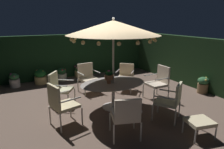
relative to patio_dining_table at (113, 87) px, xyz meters
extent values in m
cube|color=brown|center=(-0.02, 0.18, -0.62)|extent=(7.49, 7.67, 0.02)
cube|color=#163219|center=(-0.02, 3.87, 0.30)|extent=(7.49, 0.30, 1.82)
cube|color=#1D371C|center=(3.57, 0.18, 0.30)|extent=(0.30, 7.67, 1.82)
cylinder|color=silver|center=(0.00, 0.00, -0.60)|extent=(0.62, 0.62, 0.03)
cylinder|color=silver|center=(0.00, 0.00, -0.26)|extent=(0.09, 0.09, 0.71)
ellipsoid|color=#B1A9A2|center=(0.00, 0.00, 0.11)|extent=(1.87, 1.30, 0.03)
cylinder|color=beige|center=(0.00, 0.00, 0.48)|extent=(0.06, 0.06, 2.18)
cone|color=#D6B684|center=(0.00, 0.00, 1.62)|extent=(2.46, 2.46, 0.37)
sphere|color=beige|center=(0.00, 0.00, 1.85)|extent=(0.07, 0.07, 0.07)
sphere|color=#F9DB8C|center=(1.08, -0.03, 1.33)|extent=(0.09, 0.09, 0.09)
sphere|color=#F9DB8C|center=(0.99, 0.45, 1.33)|extent=(0.09, 0.09, 0.09)
sphere|color=#F9DB8C|center=(0.80, 0.73, 1.33)|extent=(0.09, 0.09, 0.09)
sphere|color=#F9DB8C|center=(0.43, 0.99, 1.33)|extent=(0.09, 0.09, 0.09)
sphere|color=#F9DB8C|center=(-0.03, 1.08, 1.33)|extent=(0.09, 0.09, 0.09)
sphere|color=#F9DB8C|center=(-0.38, 1.02, 1.33)|extent=(0.09, 0.09, 0.09)
sphere|color=#F9DB8C|center=(-0.80, 0.73, 1.33)|extent=(0.09, 0.09, 0.09)
sphere|color=#F9DB8C|center=(-1.01, 0.38, 1.33)|extent=(0.09, 0.09, 0.09)
sphere|color=#F9DB8C|center=(-1.08, -0.05, 1.33)|extent=(0.09, 0.09, 0.09)
sphere|color=#F9DB8C|center=(-0.99, -0.44, 1.33)|extent=(0.09, 0.09, 0.09)
sphere|color=#F9DB8C|center=(-0.76, -0.77, 1.33)|extent=(0.09, 0.09, 0.09)
sphere|color=#F9DB8C|center=(-0.40, -1.01, 1.33)|extent=(0.09, 0.09, 0.09)
sphere|color=#F9DB8C|center=(0.03, -1.08, 1.33)|extent=(0.09, 0.09, 0.09)
sphere|color=#F9DB8C|center=(0.44, -0.99, 1.33)|extent=(0.09, 0.09, 0.09)
sphere|color=#F9DB8C|center=(0.75, -0.79, 1.33)|extent=(0.09, 0.09, 0.09)
sphere|color=#F9DB8C|center=(1.01, -0.38, 1.33)|extent=(0.09, 0.09, 0.09)
cylinder|color=#A76644|center=(-0.13, 0.00, 0.19)|extent=(0.11, 0.11, 0.11)
cylinder|color=#AB6C4A|center=(-0.13, 0.00, 0.31)|extent=(0.24, 0.24, 0.13)
ellipsoid|color=#15471F|center=(-0.13, 0.00, 0.42)|extent=(0.21, 0.21, 0.12)
sphere|color=#B0318A|center=(-0.13, 0.00, 0.46)|extent=(0.07, 0.07, 0.07)
cylinder|color=beige|center=(0.17, 1.24, -0.40)|extent=(0.04, 0.04, 0.43)
cylinder|color=beige|center=(-0.41, 1.18, -0.40)|extent=(0.04, 0.04, 0.43)
cylinder|color=beige|center=(0.11, 1.80, -0.40)|extent=(0.04, 0.04, 0.43)
cylinder|color=beige|center=(-0.47, 1.74, -0.40)|extent=(0.04, 0.04, 0.43)
cube|color=beige|center=(-0.15, 1.49, -0.15)|extent=(0.62, 0.60, 0.07)
cube|color=beige|center=(-0.18, 1.76, 0.13)|extent=(0.56, 0.12, 0.48)
cylinder|color=beige|center=(0.14, 1.52, 0.09)|extent=(0.09, 0.53, 0.04)
cylinder|color=beige|center=(-0.44, 1.46, 0.09)|extent=(0.09, 0.53, 0.04)
cylinder|color=silver|center=(-0.84, 0.94, -0.40)|extent=(0.04, 0.04, 0.42)
cylinder|color=silver|center=(-1.16, 0.49, -0.40)|extent=(0.04, 0.04, 0.42)
cylinder|color=silver|center=(-1.28, 1.26, -0.40)|extent=(0.04, 0.04, 0.42)
cylinder|color=silver|center=(-1.60, 0.80, -0.40)|extent=(0.04, 0.04, 0.42)
cube|color=beige|center=(-1.22, 0.87, -0.15)|extent=(0.75, 0.75, 0.07)
cube|color=beige|center=(-1.43, 1.02, 0.12)|extent=(0.36, 0.47, 0.46)
cylinder|color=silver|center=(-1.06, 1.10, 0.06)|extent=(0.44, 0.33, 0.04)
cylinder|color=silver|center=(-1.38, 0.64, 0.06)|extent=(0.44, 0.33, 0.04)
cylinder|color=beige|center=(-1.25, -0.03, -0.38)|extent=(0.04, 0.04, 0.45)
cylinder|color=beige|center=(-1.12, -0.55, -0.38)|extent=(0.04, 0.04, 0.45)
cylinder|color=beige|center=(-1.79, -0.16, -0.38)|extent=(0.04, 0.04, 0.45)
cylinder|color=beige|center=(-1.66, -0.69, -0.38)|extent=(0.04, 0.04, 0.45)
cube|color=beige|center=(-1.45, -0.36, -0.12)|extent=(0.65, 0.65, 0.07)
cube|color=beige|center=(-1.71, -0.42, 0.17)|extent=(0.18, 0.52, 0.52)
cylinder|color=beige|center=(-1.52, -0.09, 0.11)|extent=(0.52, 0.16, 0.04)
cylinder|color=beige|center=(-1.39, -0.62, 0.11)|extent=(0.52, 0.16, 0.04)
cylinder|color=beige|center=(-0.65, -1.08, -0.40)|extent=(0.04, 0.04, 0.43)
cylinder|color=beige|center=(-0.12, -1.26, -0.40)|extent=(0.04, 0.04, 0.43)
cylinder|color=beige|center=(-0.82, -1.59, -0.40)|extent=(0.04, 0.04, 0.43)
cylinder|color=beige|center=(-0.29, -1.76, -0.40)|extent=(0.04, 0.04, 0.43)
cube|color=beige|center=(-0.47, -1.42, -0.15)|extent=(0.69, 0.67, 0.07)
cube|color=beige|center=(-0.55, -1.66, 0.11)|extent=(0.53, 0.23, 0.45)
cylinder|color=beige|center=(-0.74, -1.33, 0.05)|extent=(0.19, 0.50, 0.04)
cylinder|color=beige|center=(-0.20, -1.51, 0.05)|extent=(0.19, 0.50, 0.04)
cylinder|color=silver|center=(0.48, -1.15, -0.40)|extent=(0.04, 0.04, 0.42)
cylinder|color=silver|center=(0.92, -0.85, -0.40)|extent=(0.04, 0.04, 0.42)
cylinder|color=silver|center=(0.80, -1.61, -0.40)|extent=(0.04, 0.04, 0.42)
cylinder|color=silver|center=(1.24, -1.30, -0.40)|extent=(0.04, 0.04, 0.42)
cube|color=beige|center=(0.86, -1.23, -0.16)|extent=(0.74, 0.75, 0.07)
cube|color=beige|center=(1.01, -1.44, 0.11)|extent=(0.45, 0.34, 0.47)
cylinder|color=silver|center=(0.64, -1.38, 0.05)|extent=(0.33, 0.46, 0.04)
cylinder|color=silver|center=(1.08, -1.07, 0.05)|extent=(0.33, 0.46, 0.04)
cylinder|color=silver|center=(1.21, -0.30, -0.39)|extent=(0.04, 0.04, 0.44)
cylinder|color=silver|center=(1.22, 0.25, -0.39)|extent=(0.04, 0.04, 0.44)
cylinder|color=silver|center=(1.77, -0.31, -0.39)|extent=(0.04, 0.04, 0.44)
cylinder|color=silver|center=(1.78, 0.24, -0.39)|extent=(0.04, 0.04, 0.44)
cube|color=beige|center=(1.50, -0.03, -0.13)|extent=(0.56, 0.56, 0.07)
cube|color=beige|center=(1.76, -0.04, 0.16)|extent=(0.07, 0.53, 0.52)
cylinder|color=silver|center=(1.49, -0.31, 0.11)|extent=(0.53, 0.05, 0.04)
cylinder|color=silver|center=(1.50, 0.25, 0.11)|extent=(0.53, 0.05, 0.04)
cylinder|color=silver|center=(1.04, 0.70, -0.40)|extent=(0.04, 0.04, 0.42)
cylinder|color=silver|center=(0.65, 1.07, -0.40)|extent=(0.04, 0.04, 0.42)
cylinder|color=silver|center=(1.42, 1.10, -0.40)|extent=(0.04, 0.04, 0.42)
cylinder|color=silver|center=(1.03, 1.47, -0.40)|extent=(0.04, 0.04, 0.42)
cube|color=beige|center=(1.03, 1.08, -0.15)|extent=(0.75, 0.75, 0.07)
cube|color=beige|center=(1.22, 1.27, 0.10)|extent=(0.41, 0.40, 0.42)
cylinder|color=silver|center=(1.23, 0.90, 0.08)|extent=(0.39, 0.41, 0.04)
cylinder|color=silver|center=(0.84, 1.27, 0.08)|extent=(0.39, 0.41, 0.04)
cylinder|color=beige|center=(0.73, -1.91, -0.46)|extent=(0.03, 0.03, 0.31)
cylinder|color=beige|center=(1.21, -2.02, -0.46)|extent=(0.03, 0.03, 0.31)
cylinder|color=beige|center=(0.64, -2.33, -0.46)|extent=(0.03, 0.03, 0.31)
cylinder|color=beige|center=(1.12, -2.44, -0.46)|extent=(0.03, 0.03, 0.31)
cube|color=beige|center=(0.93, -2.17, -0.26)|extent=(0.61, 0.56, 0.08)
cylinder|color=tan|center=(-1.48, 3.26, -0.46)|extent=(0.46, 0.46, 0.29)
ellipsoid|color=#185321|center=(-1.48, 3.26, -0.20)|extent=(0.43, 0.43, 0.30)
sphere|color=#D68C46|center=(-1.35, 3.30, -0.14)|extent=(0.10, 0.10, 0.10)
sphere|color=orange|center=(-1.38, 3.39, -0.18)|extent=(0.11, 0.11, 0.11)
sphere|color=#D97F44|center=(-1.57, 3.42, -0.12)|extent=(0.10, 0.10, 0.10)
sphere|color=orange|center=(-1.63, 3.25, -0.15)|extent=(0.09, 0.09, 0.09)
sphere|color=orange|center=(-1.51, 3.14, -0.18)|extent=(0.08, 0.08, 0.08)
sphere|color=orange|center=(-1.39, 3.17, -0.10)|extent=(0.07, 0.07, 0.07)
cylinder|color=tan|center=(0.15, 3.52, -0.48)|extent=(0.36, 0.36, 0.27)
ellipsoid|color=#265123|center=(0.15, 3.52, -0.24)|extent=(0.36, 0.36, 0.25)
sphere|color=#E35A66|center=(0.28, 3.56, -0.21)|extent=(0.10, 0.10, 0.10)
sphere|color=#E54C70|center=(0.16, 3.67, -0.21)|extent=(0.06, 0.06, 0.06)
sphere|color=#D34C7A|center=(0.04, 3.61, -0.15)|extent=(0.09, 0.09, 0.09)
sphere|color=#E55E77|center=(0.07, 3.42, -0.18)|extent=(0.09, 0.09, 0.09)
sphere|color=#DE4A68|center=(0.19, 3.45, -0.18)|extent=(0.11, 0.11, 0.11)
cylinder|color=olive|center=(3.27, -0.36, -0.45)|extent=(0.35, 0.35, 0.33)
ellipsoid|color=#2E6139|center=(3.27, -0.36, -0.18)|extent=(0.37, 0.37, 0.26)
sphere|color=#F9CD51|center=(3.42, -0.33, -0.11)|extent=(0.08, 0.08, 0.08)
sphere|color=#F3D14B|center=(3.18, -0.26, -0.14)|extent=(0.09, 0.09, 0.09)
sphere|color=#DBC954|center=(3.21, -0.48, -0.12)|extent=(0.09, 0.09, 0.09)
cylinder|color=beige|center=(-0.64, 3.38, -0.47)|extent=(0.42, 0.42, 0.28)
ellipsoid|color=#204E27|center=(-0.64, 3.38, -0.23)|extent=(0.38, 0.38, 0.26)
sphere|color=red|center=(-0.49, 3.36, -0.18)|extent=(0.07, 0.07, 0.07)
sphere|color=red|center=(-0.66, 3.48, -0.19)|extent=(0.09, 0.09, 0.09)
sphere|color=red|center=(-0.75, 3.35, -0.17)|extent=(0.08, 0.08, 0.08)
sphere|color=red|center=(-0.63, 3.27, -0.18)|extent=(0.11, 0.11, 0.11)
cylinder|color=beige|center=(-2.41, 3.29, -0.46)|extent=(0.37, 0.37, 0.30)
ellipsoid|color=#36723F|center=(-2.41, 3.29, -0.21)|extent=(0.35, 0.35, 0.25)
sphere|color=#AC4488|center=(-2.28, 3.31, -0.18)|extent=(0.08, 0.08, 0.08)
sphere|color=#B53183|center=(-2.33, 3.41, -0.20)|extent=(0.10, 0.10, 0.10)
sphere|color=#AD3184|center=(-2.49, 3.39, -0.14)|extent=(0.11, 0.11, 0.11)
sphere|color=#BD3D7F|center=(-2.49, 3.25, -0.14)|extent=(0.07, 0.07, 0.07)
sphere|color=#AB4374|center=(-2.40, 3.14, -0.17)|extent=(0.06, 0.06, 0.06)
camera|label=1|loc=(-2.51, -4.76, 1.83)|focal=32.56mm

